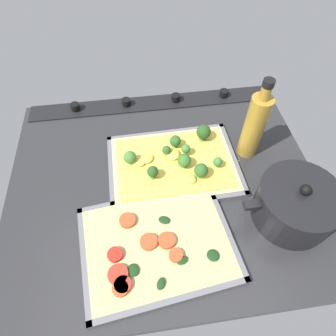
{
  "coord_description": "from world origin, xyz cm",
  "views": [
    {
      "loc": [
        4.61,
        41.73,
        61.41
      ],
      "look_at": [
        -1.21,
        -0.05,
        5.02
      ],
      "focal_mm": 30.59,
      "sensor_mm": 36.0,
      "label": 1
    }
  ],
  "objects": [
    {
      "name": "ground_plane",
      "position": [
        0.0,
        0.0,
        -1.5
      ],
      "size": [
        79.32,
        67.45,
        3.0
      ],
      "primitive_type": "cube",
      "color": "#28282B"
    },
    {
      "name": "stove_control_panel",
      "position": [
        0.0,
        -30.22,
        0.55
      ],
      "size": [
        76.14,
        7.0,
        2.6
      ],
      "color": "black",
      "rests_on": "ground_plane"
    },
    {
      "name": "baking_tray_front",
      "position": [
        -3.2,
        -4.11,
        0.37
      ],
      "size": [
        34.77,
        25.69,
        1.3
      ],
      "color": "slate",
      "rests_on": "ground_plane"
    },
    {
      "name": "broccoli_pizza",
      "position": [
        -3.61,
        -4.35,
        1.92
      ],
      "size": [
        32.32,
        23.23,
        6.18
      ],
      "color": "#D3B77F",
      "rests_on": "baking_tray_front"
    },
    {
      "name": "baking_tray_back",
      "position": [
        3.56,
        17.12,
        0.37
      ],
      "size": [
        35.95,
        29.41,
        1.3
      ],
      "color": "slate",
      "rests_on": "ground_plane"
    },
    {
      "name": "veggie_pizza_back",
      "position": [
        4.14,
        17.55,
        1.1
      ],
      "size": [
        33.29,
        26.75,
        1.9
      ],
      "color": "tan",
      "rests_on": "baking_tray_back"
    },
    {
      "name": "cooking_pot",
      "position": [
        -28.19,
        14.08,
        5.02
      ],
      "size": [
        25.0,
        18.15,
        12.33
      ],
      "color": "black",
      "rests_on": "ground_plane"
    },
    {
      "name": "oil_bottle",
      "position": [
        -24.26,
        -6.74,
        9.9
      ],
      "size": [
        5.36,
        5.36,
        23.55
      ],
      "color": "olive",
      "rests_on": "ground_plane"
    }
  ]
}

